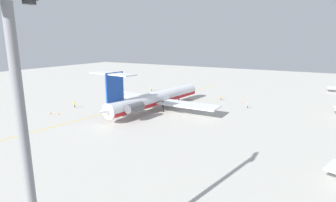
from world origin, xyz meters
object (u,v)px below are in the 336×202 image
(safety_cone_tail, at_px, (50,113))
(light_mast, at_px, (26,154))
(ground_crew_portside, at_px, (248,105))
(ground_crew_starboard, at_px, (221,97))
(safety_cone_nose, at_px, (59,114))
(ground_crew_near_nose, at_px, (75,104))
(ground_crew_near_tail, at_px, (152,88))
(main_jetliner, at_px, (154,99))
(safety_cone_wingtip, at_px, (240,101))

(safety_cone_tail, distance_m, light_mast, 65.12)
(ground_crew_portside, distance_m, ground_crew_starboard, 13.40)
(safety_cone_nose, xyz_separation_m, light_mast, (39.24, 48.52, 13.10))
(ground_crew_near_nose, distance_m, safety_cone_nose, 8.67)
(ground_crew_near_nose, distance_m, ground_crew_near_tail, 37.64)
(safety_cone_tail, bearing_deg, ground_crew_starboard, 139.49)
(ground_crew_portside, relative_size, light_mast, 0.07)
(main_jetliner, relative_size, ground_crew_portside, 27.28)
(safety_cone_tail, bearing_deg, ground_crew_near_tail, 173.84)
(ground_crew_near_tail, bearing_deg, safety_cone_tail, -74.32)
(main_jetliner, relative_size, safety_cone_wingtip, 83.22)
(ground_crew_portside, height_order, light_mast, light_mast)
(ground_crew_near_tail, xyz_separation_m, safety_cone_nose, (45.51, -2.52, -0.86))
(main_jetliner, bearing_deg, light_mast, -149.18)
(ground_crew_near_nose, xyz_separation_m, light_mast, (47.46, 51.13, 12.21))
(ground_crew_near_tail, bearing_deg, ground_crew_near_nose, -75.98)
(ground_crew_portside, xyz_separation_m, ground_crew_starboard, (-7.09, -11.37, 0.07))
(ground_crew_near_tail, height_order, light_mast, light_mast)
(ground_crew_near_nose, height_order, ground_crew_portside, ground_crew_near_nose)
(ground_crew_starboard, height_order, safety_cone_wingtip, ground_crew_starboard)
(ground_crew_near_tail, height_order, safety_cone_tail, ground_crew_near_tail)
(ground_crew_portside, bearing_deg, safety_cone_wingtip, 70.16)
(ground_crew_near_tail, xyz_separation_m, light_mast, (84.75, 46.01, 12.24))
(main_jetliner, bearing_deg, safety_cone_wingtip, -33.63)
(ground_crew_near_tail, distance_m, safety_cone_tail, 46.74)
(ground_crew_near_nose, height_order, ground_crew_near_tail, ground_crew_near_nose)
(main_jetliner, distance_m, ground_crew_near_nose, 26.39)
(light_mast, bearing_deg, ground_crew_near_tail, -151.50)
(safety_cone_nose, distance_m, safety_cone_wingtip, 59.81)
(safety_cone_nose, height_order, light_mast, light_mast)
(ground_crew_near_nose, bearing_deg, light_mast, -177.00)
(main_jetliner, distance_m, ground_crew_near_tail, 33.14)
(ground_crew_starboard, distance_m, safety_cone_wingtip, 6.98)
(main_jetliner, relative_size, ground_crew_starboard, 25.65)
(safety_cone_wingtip, bearing_deg, main_jetliner, -39.42)
(ground_crew_near_tail, height_order, ground_crew_portside, ground_crew_near_tail)
(ground_crew_near_nose, xyz_separation_m, safety_cone_wingtip, (-34.70, 44.25, -0.89))
(main_jetliner, height_order, safety_cone_tail, main_jetliner)
(safety_cone_tail, bearing_deg, ground_crew_near_nose, -179.32)
(ground_crew_near_nose, distance_m, ground_crew_starboard, 50.76)
(ground_crew_portside, bearing_deg, light_mast, -139.00)
(ground_crew_near_nose, bearing_deg, main_jetliner, -111.09)
(ground_crew_near_nose, relative_size, ground_crew_portside, 1.09)
(ground_crew_near_nose, distance_m, safety_cone_tail, 9.22)
(safety_cone_nose, xyz_separation_m, safety_cone_tail, (0.95, -2.50, 0.00))
(main_jetliner, distance_m, safety_cone_nose, 28.62)
(ground_crew_starboard, xyz_separation_m, safety_cone_wingtip, (-0.31, 6.92, -0.86))
(ground_crew_portside, height_order, safety_cone_wingtip, ground_crew_portside)
(ground_crew_near_tail, relative_size, ground_crew_portside, 1.07)
(ground_crew_portside, xyz_separation_m, safety_cone_wingtip, (-7.40, -4.45, -0.79))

